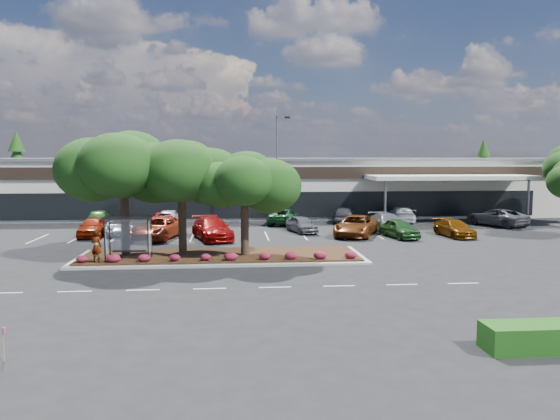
{
  "coord_description": "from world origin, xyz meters",
  "views": [
    {
      "loc": [
        -1.27,
        -30.28,
        6.41
      ],
      "look_at": [
        2.15,
        8.51,
        2.6
      ],
      "focal_mm": 35.0,
      "sensor_mm": 36.0,
      "label": 1
    }
  ],
  "objects": [
    {
      "name": "car_1",
      "position": [
        -10.78,
        15.23,
        0.69
      ],
      "size": [
        3.71,
        5.43,
        1.38
      ],
      "primitive_type": "imported",
      "rotation": [
        0.0,
        0.0,
        0.32
      ],
      "color": "#B2B7BF",
      "rests_on": "ground"
    },
    {
      "name": "lane_markings",
      "position": [
        -0.14,
        10.42,
        0.01
      ],
      "size": [
        33.12,
        20.06,
        0.01
      ],
      "color": "silver",
      "rests_on": "ground"
    },
    {
      "name": "car_13",
      "position": [
        3.62,
        21.1,
        0.75
      ],
      "size": [
        3.72,
        5.86,
        1.51
      ],
      "primitive_type": "imported",
      "rotation": [
        0.0,
        0.0,
        2.9
      ],
      "color": "#184922",
      "rests_on": "ground"
    },
    {
      "name": "car_2",
      "position": [
        -7.11,
        12.8,
        0.85
      ],
      "size": [
        4.24,
        6.62,
        1.7
      ],
      "primitive_type": "imported",
      "rotation": [
        0.0,
        0.0,
        -0.25
      ],
      "color": "#972F14",
      "rests_on": "ground"
    },
    {
      "name": "island_tree_mid",
      "position": [
        -4.5,
        5.2,
        3.92
      ],
      "size": [
        6.6,
        6.6,
        7.32
      ],
      "primitive_type": null,
      "color": "#133812",
      "rests_on": "landscape_island"
    },
    {
      "name": "car_8",
      "position": [
        16.53,
        11.8,
        0.67
      ],
      "size": [
        2.38,
        4.82,
        1.35
      ],
      "primitive_type": "imported",
      "rotation": [
        0.0,
        0.0,
        0.11
      ],
      "color": "#653404",
      "rests_on": "ground"
    },
    {
      "name": "car_4",
      "position": [
        4.58,
        15.26,
        0.7
      ],
      "size": [
        2.7,
        4.43,
        1.41
      ],
      "primitive_type": "imported",
      "rotation": [
        0.0,
        0.0,
        0.27
      ],
      "color": "#595960",
      "rests_on": "ground"
    },
    {
      "name": "car_0",
      "position": [
        -12.45,
        14.37,
        0.79
      ],
      "size": [
        1.96,
        4.66,
        1.57
      ],
      "primitive_type": "imported",
      "rotation": [
        0.0,
        0.0,
        0.02
      ],
      "color": "maroon",
      "rests_on": "ground"
    },
    {
      "name": "landscape_island",
      "position": [
        -2.0,
        4.0,
        0.12
      ],
      "size": [
        18.0,
        6.0,
        0.26
      ],
      "color": "#A6A6A1",
      "rests_on": "ground"
    },
    {
      "name": "car_11",
      "position": [
        -7.1,
        20.24,
        0.82
      ],
      "size": [
        2.04,
        4.85,
        1.64
      ],
      "primitive_type": "imported",
      "rotation": [
        0.0,
        0.0,
        3.16
      ],
      "color": "#B2B8C0",
      "rests_on": "ground"
    },
    {
      "name": "island_tree_west",
      "position": [
        -8.0,
        4.5,
        4.21
      ],
      "size": [
        7.2,
        7.2,
        7.89
      ],
      "primitive_type": null,
      "color": "#133812",
      "rests_on": "landscape_island"
    },
    {
      "name": "retail_store",
      "position": [
        0.06,
        33.91,
        3.15
      ],
      "size": [
        80.4,
        25.2,
        6.25
      ],
      "color": "white",
      "rests_on": "ground"
    },
    {
      "name": "conifer_north_west",
      "position": [
        -30.0,
        46.0,
        5.0
      ],
      "size": [
        4.4,
        4.4,
        10.0
      ],
      "primitive_type": "cone",
      "color": "#133812",
      "rests_on": "ground"
    },
    {
      "name": "car_9",
      "position": [
        -13.43,
        20.5,
        0.83
      ],
      "size": [
        2.48,
        5.03,
        1.65
      ],
      "primitive_type": "imported",
      "rotation": [
        0.0,
        0.0,
        3.25
      ],
      "color": "#24561F",
      "rests_on": "ground"
    },
    {
      "name": "shrub_row",
      "position": [
        -2.0,
        1.9,
        0.51
      ],
      "size": [
        17.0,
        0.8,
        0.5
      ],
      "primitive_type": null,
      "color": "maroon",
      "rests_on": "landscape_island"
    },
    {
      "name": "car_10",
      "position": [
        -7.62,
        19.69,
        0.72
      ],
      "size": [
        3.3,
        5.52,
        1.44
      ],
      "primitive_type": "imported",
      "rotation": [
        0.0,
        0.0,
        3.33
      ],
      "color": "maroon",
      "rests_on": "ground"
    },
    {
      "name": "car_6",
      "position": [
        12.02,
        15.16,
        0.76
      ],
      "size": [
        2.51,
        5.4,
        1.52
      ],
      "primitive_type": "imported",
      "rotation": [
        0.0,
        0.0,
        0.07
      ],
      "color": "slate",
      "rests_on": "ground"
    },
    {
      "name": "car_7",
      "position": [
        11.95,
        11.59,
        0.75
      ],
      "size": [
        2.53,
        4.64,
        1.5
      ],
      "primitive_type": "imported",
      "rotation": [
        0.0,
        0.0,
        0.18
      ],
      "color": "#245220",
      "rests_on": "ground"
    },
    {
      "name": "car_5",
      "position": [
        8.7,
        12.86,
        0.83
      ],
      "size": [
        4.95,
        6.6,
        1.67
      ],
      "primitive_type": "imported",
      "rotation": [
        0.0,
        0.0,
        -0.42
      ],
      "color": "#683110",
      "rests_on": "ground"
    },
    {
      "name": "island_tree_east",
      "position": [
        -0.5,
        3.7,
        3.51
      ],
      "size": [
        5.8,
        5.8,
        6.5
      ],
      "primitive_type": null,
      "color": "#133812",
      "rests_on": "landscape_island"
    },
    {
      "name": "conifer_north_east",
      "position": [
        34.0,
        44.0,
        4.5
      ],
      "size": [
        3.96,
        3.96,
        9.0
      ],
      "primitive_type": "cone",
      "color": "#133812",
      "rests_on": "ground"
    },
    {
      "name": "survey_stake",
      "position": [
        -8.43,
        -13.0,
        0.71
      ],
      "size": [
        0.08,
        0.14,
        1.1
      ],
      "color": "tan",
      "rests_on": "ground"
    },
    {
      "name": "car_3",
      "position": [
        -2.84,
        12.02,
        0.84
      ],
      "size": [
        3.83,
        6.23,
        1.69
      ],
      "primitive_type": "imported",
      "rotation": [
        0.0,
        0.0,
        0.27
      ],
      "color": "maroon",
      "rests_on": "ground"
    },
    {
      "name": "car_14",
      "position": [
        9.68,
        21.98,
        0.8
      ],
      "size": [
        3.1,
        5.01,
        1.59
      ],
      "primitive_type": "imported",
      "rotation": [
        0.0,
        0.0,
        2.86
      ],
      "color": "#505057",
      "rests_on": "ground"
    },
    {
      "name": "car_17",
      "position": [
        23.26,
        18.15,
        0.8
      ],
      "size": [
        4.77,
        6.37,
        1.61
      ],
      "primitive_type": "imported",
      "rotation": [
        0.0,
        0.0,
        3.55
      ],
      "color": "#535259",
      "rests_on": "ground"
    },
    {
      "name": "bus_shelter",
      "position": [
        -7.5,
        2.95,
        2.31
      ],
      "size": [
        2.75,
        1.55,
        2.59
      ],
      "color": "black",
      "rests_on": "landscape_island"
    },
    {
      "name": "light_pole",
      "position": [
        2.94,
        19.67,
        4.52
      ],
      "size": [
        1.39,
        0.84,
        10.18
      ],
      "rotation": [
        0.0,
        0.0,
        -0.4
      ],
      "color": "#A6A6A1",
      "rests_on": "ground"
    },
    {
      "name": "person_waiting",
      "position": [
        -9.18,
        1.92,
        1.2
      ],
      "size": [
        0.8,
        0.66,
        1.88
      ],
      "primitive_type": "imported",
      "rotation": [
        0.0,
        0.0,
        2.8
      ],
      "color": "#594C47",
      "rests_on": "landscape_island"
    },
    {
      "name": "car_16",
      "position": [
        15.28,
        21.65,
        0.76
      ],
      "size": [
        2.83,
        5.49,
        1.52
      ],
      "primitive_type": "imported",
      "rotation": [
        0.0,
        0.0,
        3.0
      ],
      "color": "silver",
      "rests_on": "ground"
    },
    {
      "name": "ground",
      "position": [
        0.0,
        0.0,
        0.0
      ],
      "size": [
        160.0,
        160.0,
        0.0
      ],
      "primitive_type": "plane",
      "color": "black",
      "rests_on": "ground"
    }
  ]
}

